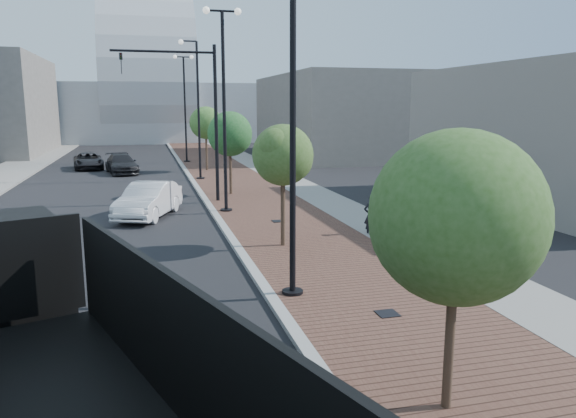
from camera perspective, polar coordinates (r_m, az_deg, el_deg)
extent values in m
cube|color=#4C2D23|center=(44.12, -6.10, 4.19)|extent=(7.00, 140.00, 0.12)
cube|color=slate|center=(44.60, -2.66, 4.32)|extent=(2.40, 140.00, 0.13)
cube|color=gray|center=(43.74, -10.64, 4.03)|extent=(0.30, 140.00, 0.14)
cube|color=slate|center=(44.76, -27.50, 3.14)|extent=(4.00, 140.00, 0.12)
cube|color=black|center=(13.25, -27.62, -5.80)|extent=(2.86, 2.91, 2.31)
cube|color=black|center=(12.00, -26.55, -10.27)|extent=(2.33, 1.40, 0.44)
cube|color=black|center=(6.78, -11.36, -14.06)|extent=(2.78, 7.76, 1.78)
cube|color=black|center=(10.71, -26.42, -5.70)|extent=(2.13, 0.83, 1.78)
cylinder|color=black|center=(13.11, -22.82, -10.28)|extent=(0.57, 1.01, 0.98)
cylinder|color=silver|center=(13.11, -22.82, -10.28)|extent=(0.46, 0.60, 0.53)
cylinder|color=black|center=(14.60, -24.06, -8.25)|extent=(0.57, 1.01, 0.98)
cylinder|color=silver|center=(14.60, -24.06, -8.25)|extent=(0.46, 0.60, 0.53)
cylinder|color=black|center=(10.22, -19.16, -16.09)|extent=(0.57, 1.01, 0.98)
cylinder|color=silver|center=(10.22, -19.16, -16.09)|extent=(0.46, 0.60, 0.53)
cylinder|color=black|center=(11.28, -20.77, -13.57)|extent=(0.57, 1.01, 0.98)
cylinder|color=silver|center=(11.28, -20.77, -13.57)|extent=(0.46, 0.60, 0.53)
imported|color=silver|center=(25.65, -14.29, 0.91)|extent=(3.29, 5.06, 1.58)
imported|color=black|center=(46.88, -20.03, 4.71)|extent=(2.74, 4.92, 1.30)
imported|color=black|center=(43.08, -16.91, 4.51)|extent=(2.83, 5.18, 1.42)
imported|color=black|center=(21.41, 8.65, -0.69)|extent=(0.65, 0.48, 1.64)
cylinder|color=black|center=(14.67, 0.47, -8.80)|extent=(0.56, 0.56, 0.20)
cylinder|color=black|center=(13.84, 0.50, 9.14)|extent=(0.16, 0.16, 9.00)
cylinder|color=black|center=(26.07, -6.43, -0.21)|extent=(0.56, 0.56, 0.20)
cylinder|color=black|center=(25.61, -6.64, 9.77)|extent=(0.16, 0.16, 9.00)
cylinder|color=black|center=(25.94, -6.87, 19.76)|extent=(1.40, 0.10, 0.10)
sphere|color=silver|center=(25.85, -8.50, 19.75)|extent=(0.32, 0.32, 0.32)
sphere|color=silver|center=(26.05, -5.25, 19.75)|extent=(0.32, 0.32, 0.32)
cylinder|color=black|center=(37.85, -9.07, 3.11)|extent=(0.56, 0.56, 0.20)
cylinder|color=black|center=(37.53, -9.28, 9.97)|extent=(0.16, 0.16, 9.00)
cylinder|color=black|center=(37.71, -10.28, 16.79)|extent=(1.00, 0.10, 0.10)
sphere|color=silver|center=(37.67, -11.07, 16.67)|extent=(0.32, 0.32, 0.32)
cylinder|color=black|center=(49.73, -10.46, 4.85)|extent=(0.56, 0.56, 0.20)
cylinder|color=black|center=(49.49, -10.64, 10.06)|extent=(0.16, 0.16, 9.00)
cylinder|color=black|center=(49.66, -10.82, 15.26)|extent=(1.40, 0.10, 0.10)
sphere|color=silver|center=(49.61, -11.66, 15.23)|extent=(0.32, 0.32, 0.32)
sphere|color=silver|center=(49.71, -9.99, 15.28)|extent=(0.32, 0.32, 0.32)
cylinder|color=black|center=(28.60, -7.47, 8.60)|extent=(0.18, 0.18, 8.00)
cylinder|color=black|center=(28.50, -12.84, 15.67)|extent=(5.00, 0.12, 0.12)
imported|color=black|center=(28.44, -16.94, 14.27)|extent=(0.16, 0.20, 1.00)
cylinder|color=#382619|center=(9.34, 16.53, -11.46)|extent=(0.16, 0.16, 3.08)
sphere|color=#2D4F1B|center=(8.85, 17.13, -0.82)|extent=(2.74, 2.74, 2.74)
sphere|color=#2D4F1B|center=(9.35, 18.19, -1.65)|extent=(1.92, 1.92, 1.92)
sphere|color=#2D4F1B|center=(8.39, 16.57, 0.75)|extent=(1.65, 1.65, 1.65)
cylinder|color=#382619|center=(19.24, -0.53, 0.37)|extent=(0.16, 0.16, 3.10)
sphere|color=#31501B|center=(19.00, -0.54, 5.63)|extent=(2.13, 2.13, 2.13)
sphere|color=#31501B|center=(19.41, 0.39, 5.08)|extent=(1.49, 1.49, 1.49)
sphere|color=#31501B|center=(18.61, -1.22, 6.48)|extent=(1.28, 1.28, 1.28)
cylinder|color=#382619|center=(30.89, -6.00, 4.35)|extent=(0.16, 0.16, 3.24)
sphere|color=#1A4E1C|center=(30.74, -6.06, 7.78)|extent=(2.48, 2.48, 2.48)
sphere|color=#1A4E1C|center=(31.11, -5.41, 7.39)|extent=(1.74, 1.74, 1.74)
sphere|color=#1A4E1C|center=(30.39, -6.56, 8.34)|extent=(1.49, 1.49, 1.49)
cylinder|color=#382619|center=(42.73, -8.47, 6.19)|extent=(0.16, 0.16, 3.48)
sphere|color=#305D1F|center=(42.62, -8.54, 8.85)|extent=(2.46, 2.46, 2.46)
sphere|color=#305D1F|center=(42.98, -8.04, 8.55)|extent=(1.72, 1.72, 1.72)
sphere|color=#305D1F|center=(42.29, -8.92, 9.30)|extent=(1.48, 1.48, 1.48)
cube|color=#A0A5AA|center=(88.37, -14.21, 9.71)|extent=(50.00, 28.00, 8.00)
cube|color=#5F5A55|center=(56.65, 5.02, 9.63)|extent=(12.00, 22.00, 8.00)
cube|color=slate|center=(31.46, 27.49, 6.76)|extent=(10.00, 16.00, 7.00)
cube|color=black|center=(13.49, 10.29, -10.63)|extent=(0.50, 0.50, 0.02)
cube|color=black|center=(23.51, -1.02, -1.26)|extent=(0.50, 0.50, 0.02)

